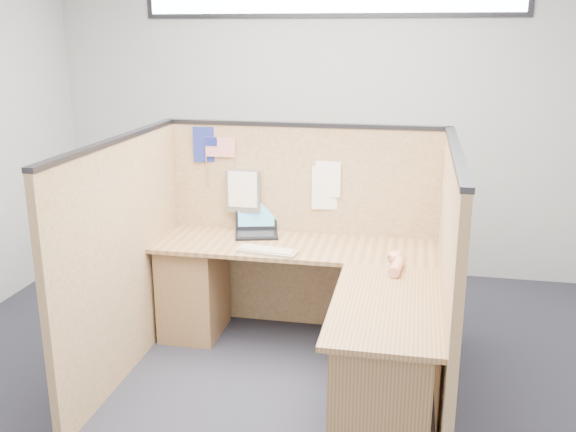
% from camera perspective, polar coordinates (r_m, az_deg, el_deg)
% --- Properties ---
extents(floor, '(5.00, 5.00, 0.00)m').
position_cam_1_polar(floor, '(4.13, -1.23, -15.19)').
color(floor, black).
rests_on(floor, ground).
extents(wall_back, '(5.00, 0.00, 5.00)m').
position_cam_1_polar(wall_back, '(5.80, 3.59, 8.64)').
color(wall_back, '#A8ABAE').
rests_on(wall_back, floor).
extents(wall_front, '(5.00, 0.00, 5.00)m').
position_cam_1_polar(wall_front, '(1.61, -19.72, -12.38)').
color(wall_front, '#A8ABAE').
rests_on(wall_front, floor).
extents(cubicle_partitions, '(2.06, 1.83, 1.53)m').
position_cam_1_polar(cubicle_partitions, '(4.18, -0.02, -3.14)').
color(cubicle_partitions, olive).
rests_on(cubicle_partitions, floor).
extents(l_desk, '(1.95, 1.75, 0.73)m').
position_cam_1_polar(l_desk, '(4.16, 2.10, -8.82)').
color(l_desk, brown).
rests_on(l_desk, floor).
extents(laptop, '(0.35, 0.36, 0.22)m').
position_cam_1_polar(laptop, '(4.66, -2.64, -0.93)').
color(laptop, black).
rests_on(laptop, l_desk).
extents(keyboard, '(0.42, 0.20, 0.03)m').
position_cam_1_polar(keyboard, '(4.27, -1.85, -3.12)').
color(keyboard, gray).
rests_on(keyboard, l_desk).
extents(mouse, '(0.11, 0.08, 0.04)m').
position_cam_1_polar(mouse, '(4.16, 9.53, -3.72)').
color(mouse, '#B9B9BD').
rests_on(mouse, l_desk).
extents(hand_forearm, '(0.10, 0.36, 0.08)m').
position_cam_1_polar(hand_forearm, '(4.04, 9.61, -4.15)').
color(hand_forearm, tan).
rests_on(hand_forearm, l_desk).
extents(blue_poster, '(0.19, 0.03, 0.26)m').
position_cam_1_polar(blue_poster, '(4.73, -7.27, 6.31)').
color(blue_poster, navy).
rests_on(blue_poster, cubicle_partitions).
extents(american_flag, '(0.22, 0.01, 0.38)m').
position_cam_1_polar(american_flag, '(4.70, -6.36, 5.94)').
color(american_flag, olive).
rests_on(american_flag, cubicle_partitions).
extents(file_holder, '(0.24, 0.05, 0.31)m').
position_cam_1_polar(file_holder, '(4.69, -3.98, 2.21)').
color(file_holder, slate).
rests_on(file_holder, cubicle_partitions).
extents(paper_left, '(0.20, 0.02, 0.26)m').
position_cam_1_polar(paper_left, '(4.57, 3.46, 3.30)').
color(paper_left, white).
rests_on(paper_left, cubicle_partitions).
extents(paper_right, '(0.24, 0.04, 0.31)m').
position_cam_1_polar(paper_right, '(4.58, 3.67, 2.48)').
color(paper_right, white).
rests_on(paper_right, cubicle_partitions).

